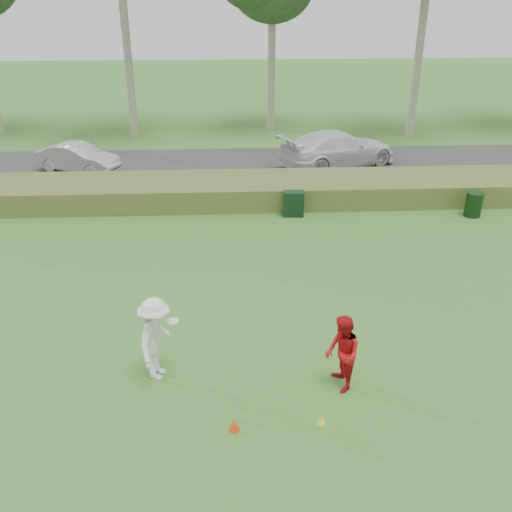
{
  "coord_description": "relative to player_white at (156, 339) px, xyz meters",
  "views": [
    {
      "loc": [
        -0.76,
        -10.11,
        8.08
      ],
      "look_at": [
        0.0,
        4.0,
        1.3
      ],
      "focal_mm": 40.0,
      "sensor_mm": 36.0,
      "label": 1
    }
  ],
  "objects": [
    {
      "name": "reed_strip",
      "position": [
        2.4,
        11.46,
        -0.54
      ],
      "size": [
        80.0,
        3.0,
        0.9
      ],
      "primitive_type": "cube",
      "color": "#4C5C25",
      "rests_on": "ground"
    },
    {
      "name": "park_road",
      "position": [
        2.4,
        16.46,
        -0.96
      ],
      "size": [
        80.0,
        6.0,
        0.06
      ],
      "primitive_type": "cube",
      "color": "#2D2D2D",
      "rests_on": "ground"
    },
    {
      "name": "cone_yellow",
      "position": [
        3.45,
        -1.76,
        -0.9
      ],
      "size": [
        0.17,
        0.17,
        0.19
      ],
      "primitive_type": "cone",
      "color": "yellow",
      "rests_on": "ground"
    },
    {
      "name": "ground",
      "position": [
        2.4,
        -0.54,
        -0.99
      ],
      "size": [
        120.0,
        120.0,
        0.0
      ],
      "primitive_type": "plane",
      "color": "#2D6B23",
      "rests_on": "ground"
    },
    {
      "name": "cone_orange",
      "position": [
        1.67,
        -1.86,
        -0.87
      ],
      "size": [
        0.23,
        0.23,
        0.25
      ],
      "primitive_type": "cone",
      "color": "red",
      "rests_on": "ground"
    },
    {
      "name": "car_mid",
      "position": [
        -5.26,
        15.68,
        -0.28
      ],
      "size": [
        4.17,
        2.87,
        1.3
      ],
      "primitive_type": "imported",
      "rotation": [
        0.0,
        0.0,
        1.15
      ],
      "color": "silver",
      "rests_on": "park_road"
    },
    {
      "name": "trash_bin",
      "position": [
        11.03,
        9.28,
        -0.52
      ],
      "size": [
        0.8,
        0.8,
        0.94
      ],
      "primitive_type": "cylinder",
      "rotation": [
        0.0,
        0.0,
        0.36
      ],
      "color": "black",
      "rests_on": "ground"
    },
    {
      "name": "player_red",
      "position": [
        4.04,
        -0.63,
        -0.11
      ],
      "size": [
        0.78,
        0.94,
        1.77
      ],
      "primitive_type": "imported",
      "rotation": [
        0.0,
        0.0,
        -1.44
      ],
      "color": "red",
      "rests_on": "ground"
    },
    {
      "name": "car_right",
      "position": [
        7.0,
        15.95,
        -0.09
      ],
      "size": [
        6.27,
        4.53,
        1.69
      ],
      "primitive_type": "imported",
      "rotation": [
        0.0,
        0.0,
        1.99
      ],
      "color": "silver",
      "rests_on": "park_road"
    },
    {
      "name": "utility_cabinet",
      "position": [
        4.18,
        9.7,
        -0.51
      ],
      "size": [
        0.81,
        0.54,
        0.96
      ],
      "primitive_type": "cube",
      "rotation": [
        0.0,
        0.0,
        -0.08
      ],
      "color": "black",
      "rests_on": "ground"
    },
    {
      "name": "player_white",
      "position": [
        0.0,
        0.0,
        0.0
      ],
      "size": [
        1.06,
        1.43,
        1.98
      ],
      "rotation": [
        0.0,
        0.0,
        1.3
      ],
      "color": "white",
      "rests_on": "ground"
    }
  ]
}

